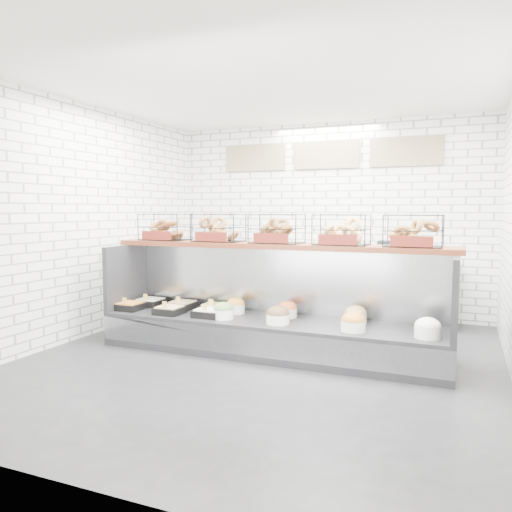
% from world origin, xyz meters
% --- Properties ---
extents(ground, '(5.50, 5.50, 0.00)m').
position_xyz_m(ground, '(0.00, 0.00, 0.00)').
color(ground, black).
rests_on(ground, ground).
extents(room_shell, '(5.02, 5.51, 3.01)m').
position_xyz_m(room_shell, '(0.00, 0.60, 2.06)').
color(room_shell, white).
rests_on(room_shell, ground).
extents(display_case, '(4.00, 0.90, 1.20)m').
position_xyz_m(display_case, '(-0.01, 0.34, 0.33)').
color(display_case, black).
rests_on(display_case, ground).
extents(bagel_shelf, '(4.10, 0.50, 0.40)m').
position_xyz_m(bagel_shelf, '(0.00, 0.52, 1.38)').
color(bagel_shelf, '#4C1F10').
rests_on(bagel_shelf, display_case).
extents(prep_counter, '(4.00, 0.60, 1.20)m').
position_xyz_m(prep_counter, '(-0.01, 2.43, 0.47)').
color(prep_counter, '#93969B').
rests_on(prep_counter, ground).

